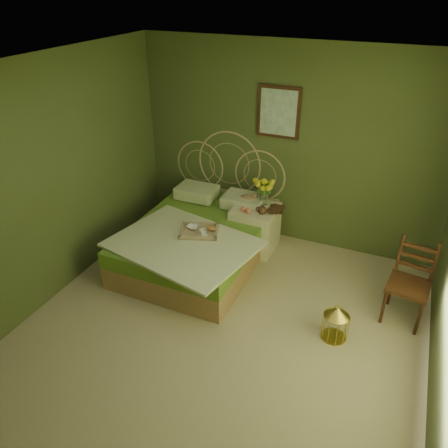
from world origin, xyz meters
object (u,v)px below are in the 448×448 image
at_px(bed, 200,237).
at_px(birdcage, 336,323).
at_px(nightstand, 256,223).
at_px(chair, 411,276).

distance_m(bed, birdcage, 2.05).
xyz_separation_m(bed, nightstand, (0.57, 0.51, 0.06)).
relative_size(nightstand, chair, 1.13).
xyz_separation_m(chair, birdcage, (-0.61, -0.65, -0.32)).
bearing_deg(chair, birdcage, -126.07).
bearing_deg(nightstand, birdcage, -43.84).
xyz_separation_m(nightstand, birdcage, (1.32, -1.27, -0.18)).
distance_m(chair, birdcage, 0.94).
distance_m(bed, chair, 2.51).
bearing_deg(bed, chair, -2.54).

